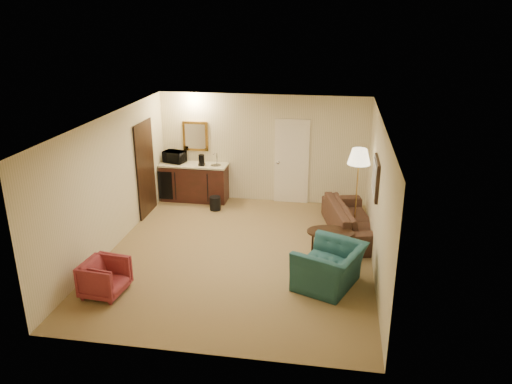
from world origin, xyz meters
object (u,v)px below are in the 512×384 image
wetbar_cabinet (194,182)px  teal_armchair (330,260)px  rose_chair_far (104,277)px  coffee_table (330,244)px  floor_lamp (357,190)px  sofa (353,215)px  rose_chair_near (107,274)px  microwave (174,155)px  coffee_maker (202,160)px  waste_bin (215,203)px

wetbar_cabinet → teal_armchair: teal_armchair is taller
rose_chair_far → coffee_table: size_ratio=0.74×
teal_armchair → floor_lamp: floor_lamp is taller
sofa → rose_chair_near: (-4.05, -2.96, -0.12)m
teal_armchair → rose_chair_near: size_ratio=1.77×
rose_chair_far → floor_lamp: size_ratio=0.37×
microwave → sofa: bearing=-3.7°
wetbar_cabinet → microwave: bearing=171.6°
microwave → coffee_maker: (0.72, -0.15, -0.04)m
rose_chair_near → coffee_table: (3.61, 1.88, -0.06)m
sofa → coffee_table: bearing=144.4°
wetbar_cabinet → sofa: bearing=-20.5°
sofa → microwave: 4.60m
teal_armchair → rose_chair_near: bearing=-55.6°
wetbar_cabinet → waste_bin: (0.65, -0.57, -0.30)m
coffee_table → floor_lamp: (0.49, 1.35, 0.64)m
teal_armchair → rose_chair_far: size_ratio=1.69×
coffee_maker → floor_lamp: bearing=-25.1°
wetbar_cabinet → rose_chair_far: 4.51m
rose_chair_near → coffee_maker: coffee_maker is taller
waste_bin → microwave: (-1.15, 0.64, 0.93)m
sofa → waste_bin: 3.27m
teal_armchair → microwave: microwave is taller
rose_chair_far → microwave: bearing=8.3°
wetbar_cabinet → microwave: microwave is taller
coffee_table → floor_lamp: bearing=69.9°
coffee_maker → rose_chair_far: bearing=-104.6°
waste_bin → sofa: bearing=-15.1°
wetbar_cabinet → waste_bin: bearing=-41.3°
teal_armchair → waste_bin: (-2.72, 3.05, -0.33)m
rose_chair_far → floor_lamp: (4.10, 3.35, 0.56)m
coffee_table → floor_lamp: floor_lamp is taller
rose_chair_near → coffee_maker: bearing=2.5°
sofa → coffee_table: size_ratio=2.52×
rose_chair_near → coffee_maker: (0.47, 4.31, 0.74)m
sofa → microwave: microwave is taller
floor_lamp → sofa: bearing=-100.6°
teal_armchair → floor_lamp: bearing=-168.4°
teal_armchair → waste_bin: teal_armchair is taller
sofa → rose_chair_far: sofa is taller
wetbar_cabinet → floor_lamp: bearing=-16.7°
rose_chair_far → floor_lamp: bearing=-45.6°
coffee_table → floor_lamp: 1.57m
microwave → wetbar_cabinet: bearing=7.1°
sofa → teal_armchair: (-0.43, -2.20, 0.05)m
sofa → coffee_maker: size_ratio=8.44×
wetbar_cabinet → coffee_maker: size_ratio=6.20×
wetbar_cabinet → rose_chair_near: 4.39m
microwave → rose_chair_far: bearing=-71.4°
floor_lamp → microwave: size_ratio=3.51×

